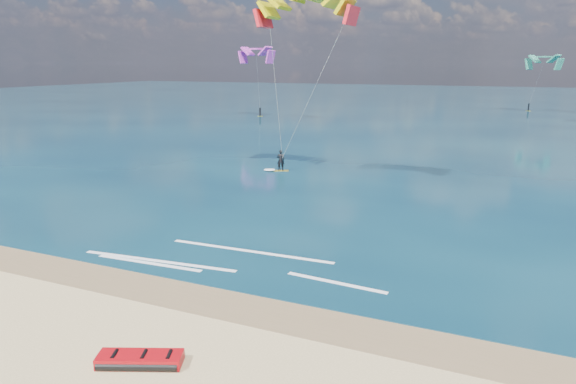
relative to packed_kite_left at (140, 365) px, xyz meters
The scene contains 7 objects.
ground 41.50m from the packed_kite_left, 91.74° to the left, with size 320.00×320.00×0.00m, color tan.
wet_sand_strip 4.65m from the packed_kite_left, 105.75° to the left, with size 320.00×2.40×0.01m, color brown.
sea 105.49m from the packed_kite_left, 90.69° to the left, with size 320.00×200.00×0.04m, color #0A2638.
packed_kite_left is the anchor object (origin of this frame).
kitesurfer_main 26.83m from the packed_kite_left, 102.81° to the left, with size 9.73×5.49×14.48m.
shoreline_foam 8.12m from the packed_kite_left, 105.73° to the left, with size 14.01×3.63×0.01m.
distant_kites 75.64m from the packed_kite_left, 87.94° to the left, with size 58.76×32.61×10.82m.
Camera 1 is at (10.62, -12.09, 8.64)m, focal length 32.00 mm.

